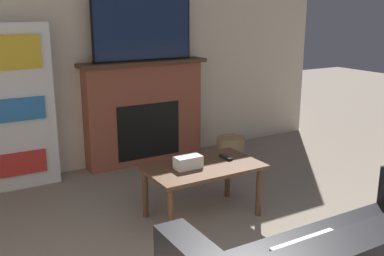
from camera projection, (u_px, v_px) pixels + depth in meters
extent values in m
cube|color=beige|center=(104.00, 43.00, 4.76)|extent=(5.71, 0.06, 2.70)
cube|color=brown|center=(144.00, 114.00, 5.04)|extent=(1.35, 0.22, 1.11)
cube|color=black|center=(149.00, 131.00, 4.98)|extent=(0.74, 0.01, 0.61)
cube|color=#4C331E|center=(144.00, 63.00, 4.87)|extent=(1.45, 0.28, 0.04)
cube|color=black|center=(143.00, 28.00, 4.78)|extent=(1.13, 0.03, 0.69)
cube|color=#19284C|center=(143.00, 28.00, 4.76)|extent=(1.10, 0.01, 0.66)
cube|color=brown|center=(202.00, 167.00, 3.70)|extent=(0.95, 0.58, 0.03)
cylinder|color=brown|center=(171.00, 214.00, 3.36)|extent=(0.05, 0.05, 0.43)
cylinder|color=brown|center=(259.00, 192.00, 3.77)|extent=(0.05, 0.05, 0.43)
cylinder|color=brown|center=(145.00, 193.00, 3.75)|extent=(0.05, 0.05, 0.43)
cylinder|color=brown|center=(228.00, 175.00, 4.15)|extent=(0.05, 0.05, 0.43)
cube|color=white|center=(188.00, 162.00, 3.62)|extent=(0.22, 0.12, 0.10)
cube|color=black|center=(226.00, 157.00, 3.85)|extent=(0.04, 0.15, 0.02)
cube|color=white|center=(14.00, 107.00, 4.29)|extent=(0.71, 0.26, 1.58)
cube|color=red|center=(23.00, 163.00, 4.31)|extent=(0.44, 0.03, 0.22)
cube|color=#2D70B7|center=(17.00, 110.00, 4.17)|extent=(0.50, 0.03, 0.21)
cube|color=gold|center=(11.00, 53.00, 4.04)|extent=(0.51, 0.03, 0.31)
cylinder|color=tan|center=(231.00, 148.00, 5.23)|extent=(0.33, 0.33, 0.26)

